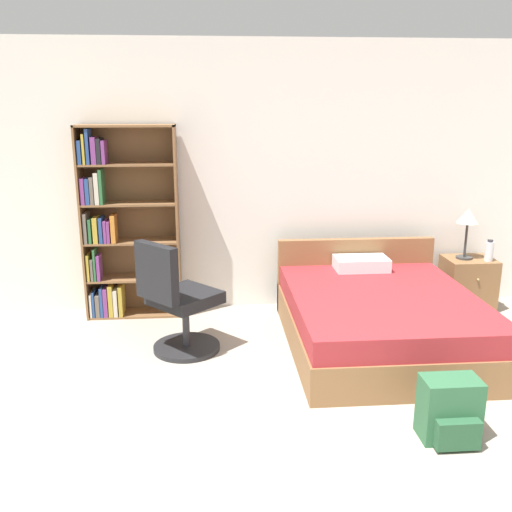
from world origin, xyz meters
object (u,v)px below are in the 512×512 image
object	(u,v)px
bookshelf	(119,227)
table_lamp	(468,219)
bed	(379,317)
backpack_green	(450,411)
office_chair	(177,303)
water_bottle	(489,251)
nightstand	(467,283)

from	to	relation	value
bookshelf	table_lamp	bearing A→B (deg)	-1.42
bed	backpack_green	distance (m)	1.44
office_chair	table_lamp	bearing A→B (deg)	16.99
office_chair	water_bottle	size ratio (longest dim) A/B	4.57
office_chair	water_bottle	xyz separation A→B (m)	(2.99, 0.75, 0.18)
office_chair	bed	bearing A→B (deg)	1.25
bookshelf	bed	xyz separation A→B (m)	(2.29, -0.90, -0.63)
table_lamp	backpack_green	size ratio (longest dim) A/B	1.26
bed	office_chair	distance (m)	1.71
bookshelf	table_lamp	size ratio (longest dim) A/B	3.63
office_chair	backpack_green	distance (m)	2.24
table_lamp	backpack_green	distance (m)	2.59
bed	water_bottle	xyz separation A→B (m)	(1.29, 0.71, 0.37)
bookshelf	office_chair	bearing A→B (deg)	-58.10
bed	table_lamp	bearing A→B (deg)	36.84
bed	backpack_green	bearing A→B (deg)	-88.94
office_chair	nightstand	bearing A→B (deg)	16.56
bed	nightstand	distance (m)	1.41
backpack_green	table_lamp	bearing A→B (deg)	64.72
table_lamp	nightstand	bearing A→B (deg)	-5.13
bookshelf	backpack_green	size ratio (longest dim) A/B	4.57
office_chair	table_lamp	xyz separation A→B (m)	(2.79, 0.85, 0.48)
bookshelf	office_chair	xyz separation A→B (m)	(0.58, -0.94, -0.45)
bookshelf	nightstand	bearing A→B (deg)	-1.49
nightstand	table_lamp	bearing A→B (deg)	174.87
backpack_green	office_chair	bearing A→B (deg)	141.05
office_chair	nightstand	size ratio (longest dim) A/B	1.88
water_bottle	nightstand	bearing A→B (deg)	144.34
office_chair	water_bottle	bearing A→B (deg)	14.06
bookshelf	water_bottle	size ratio (longest dim) A/B	8.59
table_lamp	bookshelf	bearing A→B (deg)	178.58
office_chair	bookshelf	bearing A→B (deg)	121.90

